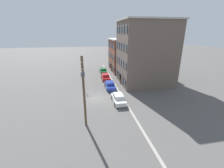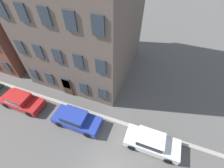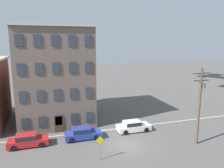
% 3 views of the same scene
% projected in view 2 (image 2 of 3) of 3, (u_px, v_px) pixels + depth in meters
% --- Properties ---
extents(kerb_strip, '(56.00, 0.36, 0.16)m').
position_uv_depth(kerb_strip, '(128.00, 125.00, 13.91)').
color(kerb_strip, '#9E998E').
rests_on(kerb_strip, ground_plane).
extents(apartment_corner, '(11.21, 11.62, 9.47)m').
position_uv_depth(apartment_corner, '(4.00, 15.00, 19.82)').
color(apartment_corner, brown).
rests_on(apartment_corner, ground_plane).
extents(apartment_midblock, '(10.72, 11.58, 13.86)m').
position_uv_depth(apartment_midblock, '(85.00, 11.00, 15.24)').
color(apartment_midblock, '#66564C').
rests_on(apartment_midblock, ground_plane).
extents(car_red, '(4.40, 1.92, 1.43)m').
position_uv_depth(car_red, '(21.00, 100.00, 15.08)').
color(car_red, '#B21E1E').
rests_on(car_red, ground_plane).
extents(car_blue, '(4.40, 1.92, 1.43)m').
position_uv_depth(car_blue, '(76.00, 119.00, 13.62)').
color(car_blue, '#233899').
rests_on(car_blue, ground_plane).
extents(car_white, '(4.40, 1.92, 1.43)m').
position_uv_depth(car_white, '(151.00, 141.00, 12.18)').
color(car_white, silver).
rests_on(car_white, ground_plane).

